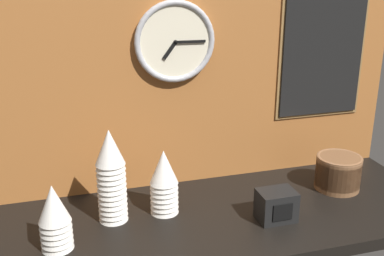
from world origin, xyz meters
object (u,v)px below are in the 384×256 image
Objects in this scene: cup_stack_left at (55,217)px; menu_board at (323,43)px; cup_stack_center_left at (111,176)px; bowl_stack_far_right at (338,172)px; cup_stack_center at (164,182)px; wall_clock at (175,42)px; napkin_dispenser at (276,205)px.

menu_board reaches higher than cup_stack_left.
cup_stack_center_left is at bearing 33.10° from cup_stack_left.
bowl_stack_far_right is at bearing 6.35° from cup_stack_left.
cup_stack_center is at bearing 179.44° from bowl_stack_far_right.
cup_stack_left is 0.92× the size of cup_stack_center.
wall_clock is (42.56, 29.52, 41.92)cm from cup_stack_left.
cup_stack_left is 66.64cm from napkin_dispenser.
cup_stack_center_left is at bearing 163.78° from napkin_dispenser.
cup_stack_center_left is 79.95cm from bowl_stack_far_right.
napkin_dispenser is (-31.86, -33.34, -43.53)cm from menu_board.
wall_clock is at bearing -179.08° from menu_board.
wall_clock is at bearing 160.95° from bowl_stack_far_right.
menu_board is (98.25, 30.41, 38.50)cm from cup_stack_left.
bowl_stack_far_right is at bearing -19.05° from wall_clock.
cup_stack_center is at bearing 156.24° from napkin_dispenser.
wall_clock is 0.49× the size of menu_board.
cup_stack_left is 66.63cm from wall_clock.
wall_clock reaches higher than napkin_dispenser.
napkin_dispenser is at bearing -23.76° from cup_stack_center.
napkin_dispenser is at bearing -155.78° from bowl_stack_far_right.
cup_stack_center is 0.79× the size of wall_clock.
cup_stack_left is 1.70× the size of napkin_dispenser.
napkin_dispenser is (32.53, -14.32, -5.89)cm from cup_stack_center.
cup_stack_left is 0.36× the size of menu_board.
cup_stack_center_left is 2.59× the size of napkin_dispenser.
cup_stack_left is at bearing -162.80° from menu_board.
napkin_dispenser is at bearing -2.53° from cup_stack_left.
wall_clock is (-54.29, 18.75, 45.46)cm from bowl_stack_far_right.
cup_stack_center_left is 1.52× the size of cup_stack_left.
cup_stack_center_left is at bearing 179.60° from bowl_stack_far_right.
wall_clock is at bearing 126.28° from napkin_dispenser.
cup_stack_center_left is 52.05cm from napkin_dispenser.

